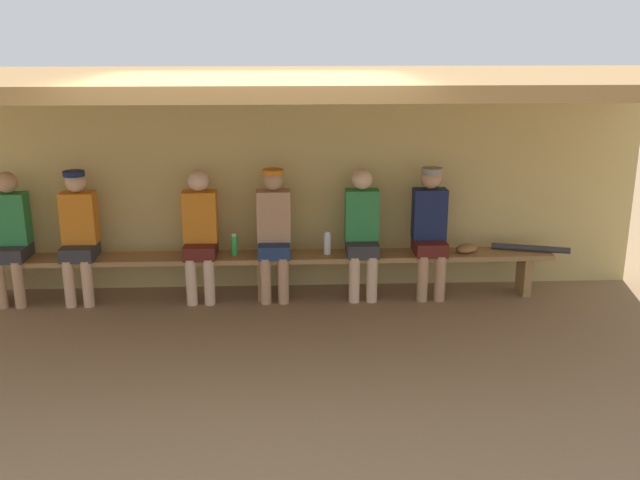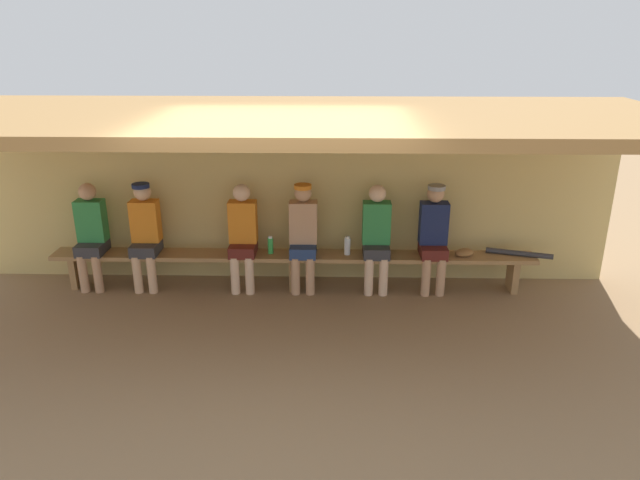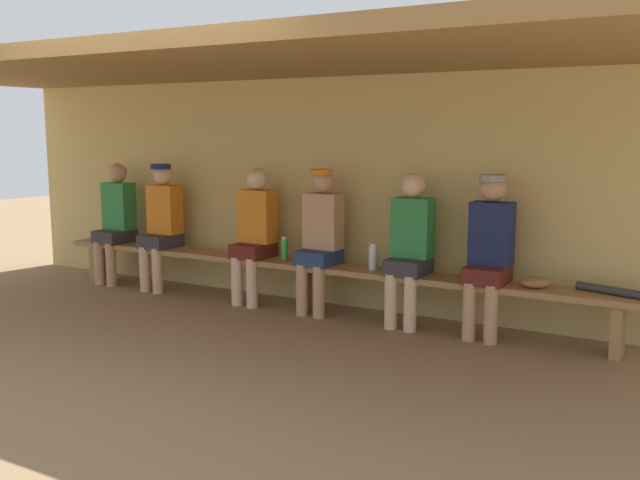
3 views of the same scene
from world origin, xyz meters
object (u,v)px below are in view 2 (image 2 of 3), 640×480
at_px(player_shirtless_tan, 91,232).
at_px(water_bottle_orange, 271,245).
at_px(player_in_blue, 145,231).
at_px(bench, 293,259).
at_px(player_rightmost, 434,233).
at_px(player_leftmost, 376,234).
at_px(baseball_glove_tan, 464,252).
at_px(player_middle, 303,232).
at_px(water_bottle_blue, 347,246).
at_px(player_in_white, 243,233).
at_px(baseball_bat, 519,253).

relative_size(player_shirtless_tan, water_bottle_orange, 5.94).
relative_size(player_in_blue, player_shirtless_tan, 1.01).
height_order(bench, player_rightmost, player_rightmost).
relative_size(bench, player_in_blue, 4.46).
bearing_deg(player_leftmost, player_rightmost, 0.04).
bearing_deg(player_shirtless_tan, player_leftmost, 0.00).
bearing_deg(baseball_glove_tan, player_shirtless_tan, 158.11).
xyz_separation_m(player_middle, water_bottle_blue, (0.55, 0.00, -0.17)).
bearing_deg(player_middle, player_in_white, -179.96).
bearing_deg(player_rightmost, player_in_blue, 180.00).
relative_size(bench, baseball_bat, 7.58).
distance_m(player_leftmost, player_middle, 0.90).
bearing_deg(player_in_blue, player_rightmost, 0.00).
distance_m(player_shirtless_tan, water_bottle_blue, 3.18).
distance_m(player_rightmost, water_bottle_orange, 2.02).
distance_m(player_shirtless_tan, baseball_glove_tan, 4.63).
relative_size(bench, player_shirtless_tan, 4.49).
relative_size(player_in_white, player_rightmost, 0.99).
relative_size(player_in_blue, baseball_glove_tan, 5.60).
bearing_deg(player_rightmost, baseball_bat, -0.19).
bearing_deg(baseball_glove_tan, player_in_white, 157.93).
bearing_deg(baseball_glove_tan, water_bottle_blue, 157.49).
bearing_deg(player_in_white, player_rightmost, 0.01).
relative_size(player_in_blue, player_rightmost, 1.00).
distance_m(player_rightmost, baseball_glove_tan, 0.46).
height_order(bench, water_bottle_blue, water_bottle_blue).
height_order(player_leftmost, player_rightmost, player_rightmost).
height_order(player_in_blue, baseball_glove_tan, player_in_blue).
bearing_deg(baseball_bat, player_middle, -163.63).
distance_m(water_bottle_orange, baseball_glove_tan, 2.40).
distance_m(player_leftmost, baseball_glove_tan, 1.11).
xyz_separation_m(player_leftmost, baseball_bat, (1.76, -0.00, -0.24)).
bearing_deg(player_middle, player_shirtless_tan, -179.99).
height_order(player_leftmost, player_shirtless_tan, same).
height_order(player_in_white, baseball_glove_tan, player_in_white).
relative_size(player_in_blue, water_bottle_orange, 5.99).
distance_m(player_in_blue, player_in_white, 1.21).
xyz_separation_m(bench, baseball_glove_tan, (2.12, -0.02, 0.12)).
bearing_deg(player_leftmost, baseball_bat, -0.10).
bearing_deg(water_bottle_orange, player_leftmost, -0.61).
distance_m(bench, water_bottle_orange, 0.33).
bearing_deg(player_leftmost, player_in_blue, 179.99).
height_order(player_leftmost, water_bottle_orange, player_leftmost).
distance_m(player_in_blue, player_shirtless_tan, 0.68).
relative_size(player_in_white, player_shirtless_tan, 1.00).
bearing_deg(player_middle, baseball_glove_tan, -0.62).
height_order(water_bottle_blue, baseball_bat, water_bottle_blue).
bearing_deg(water_bottle_blue, player_in_white, -179.95).
bearing_deg(player_rightmost, player_leftmost, -179.96).
bearing_deg(water_bottle_orange, player_in_white, -177.64).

